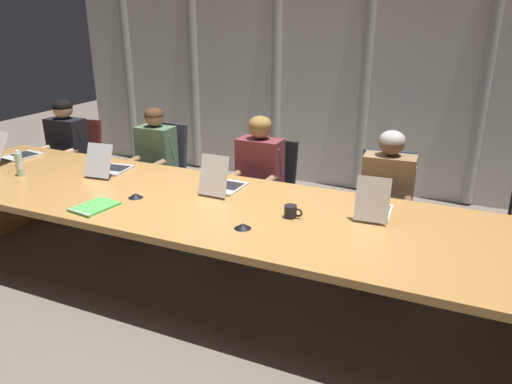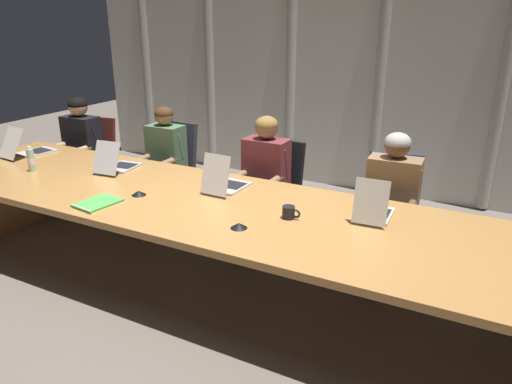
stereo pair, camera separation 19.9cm
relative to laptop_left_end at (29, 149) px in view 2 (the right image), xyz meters
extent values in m
plane|color=#6B6056|center=(2.22, -0.24, -0.78)|extent=(13.74, 13.74, 0.00)
cube|color=#B77F42|center=(2.22, -0.24, -0.08)|extent=(5.18, 1.29, 0.05)
cube|color=black|center=(2.22, -0.24, -0.15)|extent=(4.41, 0.10, 0.06)
cube|color=olive|center=(-0.12, -0.24, -0.44)|extent=(0.08, 1.09, 0.67)
cube|color=beige|center=(2.22, 2.55, 0.62)|extent=(6.87, 0.10, 2.79)
cylinder|color=#A39E96|center=(-0.57, 2.50, 0.62)|extent=(0.12, 0.12, 2.73)
cylinder|color=#A39E96|center=(0.49, 2.50, 0.62)|extent=(0.12, 0.12, 2.73)
cylinder|color=#A39E96|center=(1.65, 2.50, 0.62)|extent=(0.12, 0.12, 2.73)
cylinder|color=#A39E96|center=(2.73, 2.50, 0.62)|extent=(0.12, 0.12, 2.73)
cylinder|color=#A39E96|center=(3.96, 2.50, 0.62)|extent=(0.12, 0.12, 2.73)
cube|color=beige|center=(0.01, 0.08, -0.05)|extent=(0.28, 0.35, 0.02)
cube|color=black|center=(0.01, 0.10, -0.04)|extent=(0.23, 0.20, 0.00)
cube|color=beige|center=(-0.02, -0.16, 0.10)|extent=(0.26, 0.19, 0.27)
cube|color=black|center=(-0.02, -0.16, 0.10)|extent=(0.23, 0.16, 0.24)
cube|color=#BCBCC1|center=(1.10, 0.09, -0.05)|extent=(0.26, 0.32, 0.02)
cube|color=black|center=(1.10, 0.12, -0.04)|extent=(0.22, 0.18, 0.00)
cube|color=#BCBCC1|center=(1.12, -0.11, 0.09)|extent=(0.25, 0.14, 0.26)
cube|color=black|center=(1.12, -0.10, 0.10)|extent=(0.22, 0.12, 0.24)
cube|color=beige|center=(2.21, 0.09, -0.05)|extent=(0.24, 0.33, 0.02)
cube|color=black|center=(2.21, 0.11, -0.04)|extent=(0.20, 0.18, 0.00)
cube|color=beige|center=(2.20, -0.11, 0.11)|extent=(0.23, 0.09, 0.30)
cube|color=black|center=(2.20, -0.10, 0.11)|extent=(0.21, 0.08, 0.27)
cube|color=beige|center=(3.36, 0.07, -0.05)|extent=(0.23, 0.32, 0.02)
cube|color=black|center=(3.36, 0.09, -0.04)|extent=(0.19, 0.18, 0.00)
cube|color=beige|center=(3.37, -0.12, 0.11)|extent=(0.22, 0.08, 0.29)
cube|color=black|center=(3.37, -0.11, 0.11)|extent=(0.20, 0.06, 0.26)
cube|color=#511E19|center=(-0.01, 0.72, -0.36)|extent=(0.54, 0.54, 0.08)
cube|color=#511E19|center=(-0.03, 0.93, -0.09)|extent=(0.44, 0.17, 0.46)
cylinder|color=#262628|center=(-0.01, 0.72, -0.57)|extent=(0.05, 0.05, 0.34)
cylinder|color=black|center=(-0.01, 0.72, -0.76)|extent=(0.60, 0.60, 0.04)
cube|color=#2D2D38|center=(1.08, 0.72, -0.36)|extent=(0.50, 0.50, 0.08)
cube|color=#2D2D38|center=(1.09, 0.94, -0.06)|extent=(0.44, 0.14, 0.51)
cylinder|color=#262628|center=(1.08, 0.72, -0.57)|extent=(0.05, 0.05, 0.34)
cylinder|color=black|center=(1.08, 0.72, -0.76)|extent=(0.60, 0.60, 0.04)
cube|color=black|center=(2.25, 0.72, -0.36)|extent=(0.51, 0.51, 0.08)
cube|color=black|center=(2.26, 0.94, -0.09)|extent=(0.44, 0.14, 0.46)
cylinder|color=#262628|center=(2.25, 0.72, -0.57)|extent=(0.05, 0.05, 0.34)
cylinder|color=black|center=(2.25, 0.72, -0.76)|extent=(0.60, 0.60, 0.04)
cube|color=navy|center=(3.33, 0.72, -0.36)|extent=(0.54, 0.54, 0.08)
cube|color=navy|center=(3.30, 0.93, -0.08)|extent=(0.44, 0.17, 0.47)
cylinder|color=#262628|center=(3.33, 0.72, -0.57)|extent=(0.05, 0.05, 0.34)
cylinder|color=black|center=(3.33, 0.72, -0.76)|extent=(0.60, 0.60, 0.04)
cube|color=black|center=(-0.03, 0.70, -0.06)|extent=(0.39, 0.22, 0.51)
sphere|color=tan|center=(-0.03, 0.70, 0.30)|extent=(0.20, 0.20, 0.20)
ellipsoid|color=black|center=(-0.03, 0.70, 0.32)|extent=(0.20, 0.20, 0.15)
cylinder|color=black|center=(0.14, 0.70, 0.00)|extent=(0.07, 0.13, 0.27)
cylinder|color=tan|center=(0.14, 0.49, -0.11)|extent=(0.06, 0.30, 0.06)
cylinder|color=black|center=(-0.20, 0.70, 0.00)|extent=(0.07, 0.13, 0.27)
cylinder|color=tan|center=(-0.20, 0.49, -0.11)|extent=(0.06, 0.30, 0.06)
cylinder|color=#262833|center=(0.07, 0.50, -0.35)|extent=(0.13, 0.40, 0.13)
cylinder|color=#262833|center=(0.07, 0.32, -0.56)|extent=(0.11, 0.11, 0.44)
cylinder|color=#262833|center=(-0.13, 0.50, -0.35)|extent=(0.13, 0.40, 0.13)
cylinder|color=#262833|center=(-0.13, 0.32, -0.56)|extent=(0.11, 0.11, 0.44)
cube|color=#4C6B4C|center=(1.12, 0.70, -0.05)|extent=(0.36, 0.23, 0.53)
sphere|color=#8C6647|center=(1.12, 0.70, 0.31)|extent=(0.18, 0.18, 0.18)
ellipsoid|color=#472D19|center=(1.12, 0.70, 0.33)|extent=(0.18, 0.18, 0.14)
cylinder|color=#4C6B4C|center=(1.26, 0.70, 0.02)|extent=(0.07, 0.14, 0.27)
cylinder|color=#8C6647|center=(1.27, 0.49, -0.10)|extent=(0.07, 0.30, 0.06)
cylinder|color=#4C6B4C|center=(0.97, 0.69, 0.02)|extent=(0.07, 0.14, 0.27)
cylinder|color=#8C6647|center=(0.98, 0.48, -0.10)|extent=(0.07, 0.30, 0.06)
cylinder|color=#262833|center=(1.22, 0.50, -0.35)|extent=(0.14, 0.40, 0.13)
cylinder|color=#262833|center=(1.23, 0.32, -0.56)|extent=(0.11, 0.11, 0.44)
cylinder|color=#262833|center=(1.02, 0.49, -0.35)|extent=(0.14, 0.40, 0.13)
cylinder|color=#262833|center=(1.03, 0.31, -0.56)|extent=(0.11, 0.11, 0.44)
cube|color=brown|center=(2.23, 0.70, -0.06)|extent=(0.39, 0.22, 0.52)
sphere|color=#8C6647|center=(2.23, 0.70, 0.31)|extent=(0.20, 0.20, 0.20)
ellipsoid|color=olive|center=(2.23, 0.70, 0.33)|extent=(0.20, 0.20, 0.15)
cylinder|color=brown|center=(2.39, 0.69, 0.01)|extent=(0.07, 0.14, 0.27)
cylinder|color=#8C6647|center=(2.39, 0.48, -0.10)|extent=(0.07, 0.30, 0.06)
cylinder|color=brown|center=(2.06, 0.70, 0.01)|extent=(0.07, 0.14, 0.27)
cylinder|color=#8C6647|center=(2.06, 0.49, -0.10)|extent=(0.07, 0.30, 0.06)
cylinder|color=#262833|center=(2.32, 0.49, -0.35)|extent=(0.13, 0.40, 0.13)
cylinder|color=#262833|center=(2.32, 0.31, -0.56)|extent=(0.11, 0.11, 0.44)
cylinder|color=#262833|center=(2.12, 0.50, -0.35)|extent=(0.13, 0.40, 0.13)
cylinder|color=#262833|center=(2.12, 0.32, -0.56)|extent=(0.11, 0.11, 0.44)
cube|color=olive|center=(3.34, 0.70, -0.07)|extent=(0.41, 0.24, 0.50)
sphere|color=brown|center=(3.34, 0.70, 0.29)|extent=(0.20, 0.20, 0.20)
ellipsoid|color=#B2ADA8|center=(3.34, 0.70, 0.31)|extent=(0.20, 0.20, 0.15)
cylinder|color=olive|center=(3.51, 0.71, -0.01)|extent=(0.08, 0.14, 0.27)
cylinder|color=brown|center=(3.53, 0.50, -0.12)|extent=(0.08, 0.30, 0.06)
cylinder|color=olive|center=(3.17, 0.69, -0.01)|extent=(0.08, 0.14, 0.27)
cylinder|color=brown|center=(3.18, 0.48, -0.12)|extent=(0.08, 0.30, 0.06)
cylinder|color=#262833|center=(3.45, 0.50, -0.35)|extent=(0.15, 0.41, 0.13)
cylinder|color=#262833|center=(3.46, 0.32, -0.56)|extent=(0.11, 0.11, 0.44)
cylinder|color=#262833|center=(3.25, 0.49, -0.35)|extent=(0.15, 0.41, 0.13)
cylinder|color=#262833|center=(3.27, 0.31, -0.56)|extent=(0.11, 0.11, 0.44)
cylinder|color=#ADD1B2|center=(0.47, -0.34, 0.04)|extent=(0.06, 0.06, 0.20)
cylinder|color=white|center=(0.47, -0.34, 0.03)|extent=(0.06, 0.06, 0.06)
cylinder|color=white|center=(0.47, -0.34, 0.15)|extent=(0.03, 0.03, 0.02)
cylinder|color=black|center=(2.86, -0.25, -0.01)|extent=(0.08, 0.08, 0.09)
torus|color=black|center=(2.92, -0.25, -0.01)|extent=(0.06, 0.01, 0.06)
cone|color=black|center=(1.68, -0.37, -0.04)|extent=(0.11, 0.11, 0.03)
cone|color=black|center=(2.65, -0.54, -0.04)|extent=(0.11, 0.11, 0.03)
cube|color=#4CB74C|center=(1.54, -0.65, -0.05)|extent=(0.26, 0.33, 0.02)
cylinder|color=silver|center=(1.54, -0.80, -0.04)|extent=(0.21, 0.04, 0.01)
camera|label=1|loc=(3.88, -3.07, 1.23)|focal=33.93mm
camera|label=2|loc=(4.06, -2.98, 1.23)|focal=33.93mm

